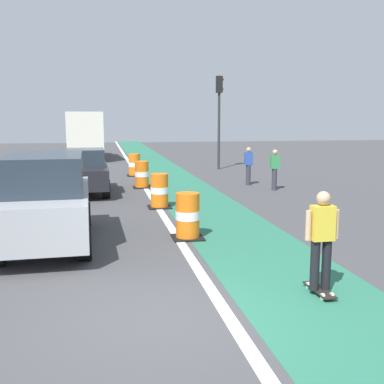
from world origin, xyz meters
TOP-DOWN VIEW (x-y plane):
  - ground_plane at (0.00, 0.00)m, footprint 100.00×100.00m
  - bike_lane_strip at (2.40, 12.00)m, footprint 2.50×80.00m
  - lane_divider_stripe at (0.90, 12.00)m, footprint 0.20×80.00m
  - skateboarder_on_lane at (2.59, 0.46)m, footprint 0.57×0.80m
  - parked_suv_nearest at (-2.07, 4.48)m, footprint 2.01×4.65m
  - parked_sedan_second at (-1.55, 11.73)m, footprint 1.99×4.14m
  - traffic_barrel_front at (1.13, 4.38)m, footprint 0.73×0.73m
  - traffic_barrel_mid at (0.95, 8.38)m, footprint 0.73×0.73m
  - traffic_barrel_back at (0.77, 12.85)m, footprint 0.73×0.73m
  - traffic_barrel_far at (0.75, 16.96)m, footprint 0.73×0.73m
  - delivery_truck_down_block at (-2.06, 27.56)m, footprint 2.82×7.74m
  - traffic_light_corner at (5.61, 19.22)m, footprint 0.41×0.32m
  - pedestrian_crossing at (5.29, 12.79)m, footprint 0.34×0.20m
  - pedestrian_waiting at (5.86, 11.20)m, footprint 0.34×0.20m

SIDE VIEW (x-z plane):
  - ground_plane at x=0.00m, z-range 0.00..0.00m
  - bike_lane_strip at x=2.40m, z-range 0.00..0.01m
  - lane_divider_stripe at x=0.90m, z-range 0.00..0.01m
  - traffic_barrel_front at x=1.13m, z-range -0.01..1.08m
  - traffic_barrel_mid at x=0.95m, z-range -0.01..1.08m
  - traffic_barrel_back at x=0.77m, z-range -0.01..1.08m
  - traffic_barrel_far at x=0.75m, z-range -0.01..1.08m
  - parked_sedan_second at x=-1.55m, z-range -0.02..1.68m
  - pedestrian_crossing at x=5.29m, z-range 0.06..1.67m
  - pedestrian_waiting at x=5.86m, z-range 0.06..1.67m
  - skateboarder_on_lane at x=2.59m, z-range 0.07..1.76m
  - parked_suv_nearest at x=-2.07m, z-range 0.02..2.06m
  - delivery_truck_down_block at x=-2.06m, z-range 0.23..3.46m
  - traffic_light_corner at x=5.61m, z-range 0.95..6.05m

